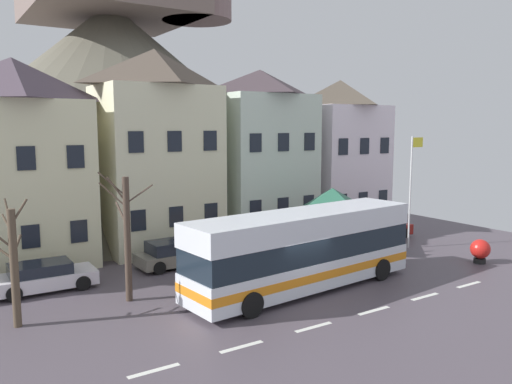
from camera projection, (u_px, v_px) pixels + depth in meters
The scene contains 20 objects.
ground_plane at pixel (300, 299), 21.21m from camera, with size 40.00×60.00×0.07m.
townhouse_01 at pixel (17, 164), 25.63m from camera, with size 6.57×5.77×10.45m.
townhouse_02 at pixel (157, 151), 29.25m from camera, with size 6.38×5.13×11.39m.
townhouse_03 at pixel (260, 153), 33.17m from camera, with size 6.05×5.23×10.67m.
townhouse_04 at pixel (339, 153), 36.81m from camera, with size 5.82×5.12×10.33m.
hilltop_castle at pixel (114, 100), 46.33m from camera, with size 42.97×42.97×24.54m.
transit_bus at pixel (304, 251), 22.09m from camera, with size 11.43×3.59×3.44m.
bus_shelter at pixel (332, 200), 28.35m from camera, with size 3.60×3.60×3.68m.
parked_car_00 at pixel (318, 235), 30.24m from camera, with size 4.17×2.29×1.36m.
parked_car_01 at pixel (380, 227), 32.57m from camera, with size 4.31×2.19×1.41m.
parked_car_02 at pixel (174, 254), 25.86m from camera, with size 3.95×2.05×1.36m.
parked_car_03 at pixel (44, 277), 22.10m from camera, with size 4.16×1.98×1.24m.
pedestrian_00 at pixel (349, 245), 26.89m from camera, with size 0.32×0.31×1.58m.
pedestrian_01 at pixel (394, 242), 27.63m from camera, with size 0.33×0.33×1.49m.
pedestrian_02 at pixel (385, 248), 26.27m from camera, with size 0.35×0.35×1.57m.
public_bench at pixel (301, 239), 30.02m from camera, with size 1.52×0.48×0.87m.
flagpole at pixel (412, 183), 29.43m from camera, with size 0.95×0.10×6.51m.
harbour_buoy at pixel (480, 250), 26.47m from camera, with size 1.01×1.01×1.26m.
bare_tree_00 at pixel (14, 265), 17.91m from camera, with size 1.25×0.92×4.60m.
bare_tree_01 at pixel (127, 235), 20.55m from camera, with size 1.94×1.90×5.32m.
Camera 1 is at (-12.63, -16.19, 7.13)m, focal length 35.75 mm.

